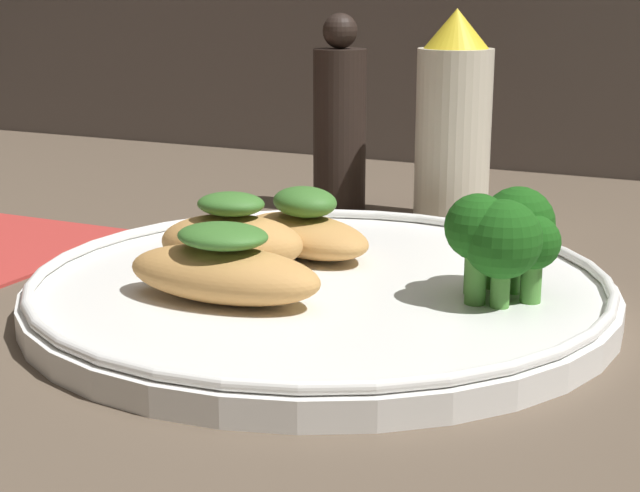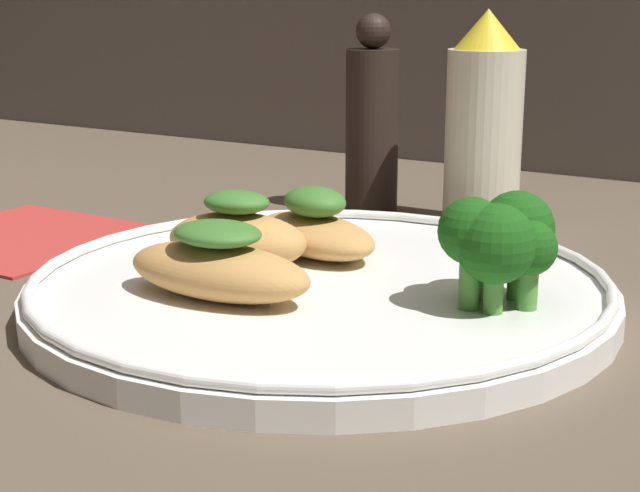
{
  "view_description": "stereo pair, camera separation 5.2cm",
  "coord_description": "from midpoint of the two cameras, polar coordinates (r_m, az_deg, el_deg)",
  "views": [
    {
      "loc": [
        21.9,
        -45.55,
        16.76
      ],
      "look_at": [
        0.0,
        0.0,
        3.4
      ],
      "focal_mm": 55.0,
      "sensor_mm": 36.0,
      "label": 1
    },
    {
      "loc": [
        26.49,
        -43.05,
        16.76
      ],
      "look_at": [
        0.0,
        0.0,
        3.4
      ],
      "focal_mm": 55.0,
      "sensor_mm": 36.0,
      "label": 2
    }
  ],
  "objects": [
    {
      "name": "sauce_bottle",
      "position": [
        0.72,
        5.39,
        7.19
      ],
      "size": [
        5.46,
        5.46,
        15.37
      ],
      "color": "beige",
      "rests_on": "ground_plane"
    },
    {
      "name": "pepper_grinder",
      "position": [
        0.75,
        -0.85,
        7.16
      ],
      "size": [
        4.04,
        4.04,
        14.96
      ],
      "color": "black",
      "rests_on": "ground_plane"
    },
    {
      "name": "plate",
      "position": [
        0.53,
        -2.83,
        -2.56
      ],
      "size": [
        31.67,
        31.67,
        2.0
      ],
      "color": "white",
      "rests_on": "ground_plane"
    },
    {
      "name": "ground_plane",
      "position": [
        0.53,
        -2.81,
        -4.09
      ],
      "size": [
        180.0,
        180.0,
        1.0
      ],
      "primitive_type": "cube",
      "color": "brown"
    },
    {
      "name": "grilled_meat_middle",
      "position": [
        0.55,
        -7.85,
        0.4
      ],
      "size": [
        9.02,
        6.59,
        4.42
      ],
      "color": "tan",
      "rests_on": "plate"
    },
    {
      "name": "grilled_meat_front",
      "position": [
        0.5,
        -8.65,
        -1.38
      ],
      "size": [
        10.68,
        5.1,
        3.98
      ],
      "color": "tan",
      "rests_on": "plate"
    },
    {
      "name": "broccoli_bunch",
      "position": [
        0.5,
        7.59,
        0.7
      ],
      "size": [
        5.78,
        6.16,
        5.62
      ],
      "color": "#4C8E38",
      "rests_on": "plate"
    },
    {
      "name": "grilled_meat_back",
      "position": [
        0.58,
        -3.47,
        0.94
      ],
      "size": [
        10.66,
        8.13,
        4.07
      ],
      "color": "tan",
      "rests_on": "plate"
    }
  ]
}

